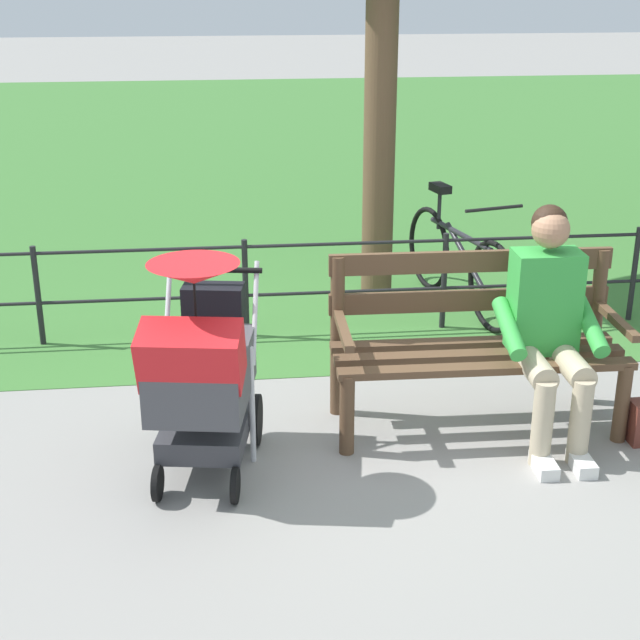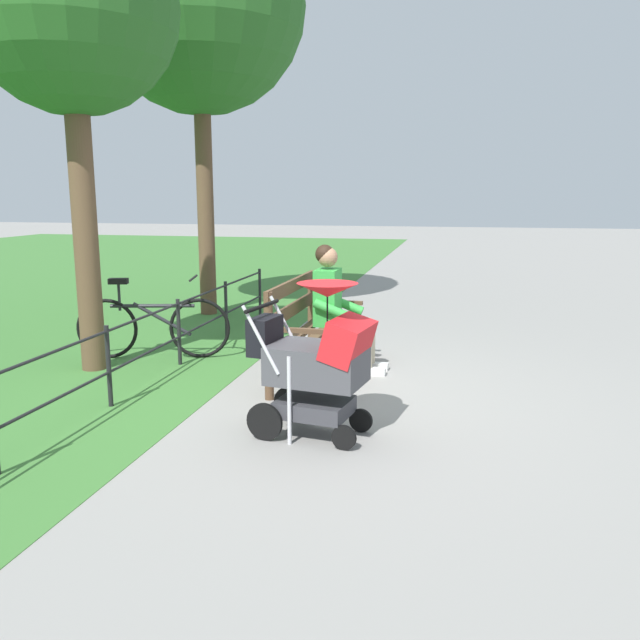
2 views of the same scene
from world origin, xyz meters
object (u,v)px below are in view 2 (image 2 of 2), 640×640
tree_near_bench (70,8)px  bicycle (153,325)px  person_on_bench (338,305)px  stroller (318,358)px  tree_behind_fence (199,6)px  handbag (361,345)px  park_bench (309,325)px

tree_near_bench → bicycle: (-0.55, 0.39, -3.10)m
person_on_bench → tree_near_bench: 3.74m
person_on_bench → stroller: person_on_bench is taller
tree_behind_fence → bicycle: bearing=9.0°
handbag → tree_near_bench: 4.37m
person_on_bench → tree_near_bench: size_ratio=0.28×
person_on_bench → tree_behind_fence: size_ratio=0.22×
bicycle → stroller: bearing=50.1°
bicycle → person_on_bench: bearing=88.7°
tree_near_bench → tree_behind_fence: (-3.19, -0.03, 0.84)m
stroller → bicycle: 2.95m
park_bench → person_on_bench: (-0.33, 0.22, 0.15)m
tree_near_bench → stroller: bearing=63.2°
handbag → park_bench: bearing=-21.1°
person_on_bench → tree_behind_fence: bearing=-137.3°
person_on_bench → bicycle: person_on_bench is taller
stroller → bicycle: size_ratio=0.71×
stroller → tree_behind_fence: bearing=-149.4°
person_on_bench → tree_near_bench: tree_near_bench is taller
tree_behind_fence → bicycle: (2.64, 0.42, -3.93)m
tree_near_bench → bicycle: bearing=144.4°
park_bench → stroller: bearing=15.7°
handbag → bicycle: bicycle is taller
handbag → tree_behind_fence: tree_behind_fence is taller
tree_near_bench → bicycle: 3.17m
stroller → tree_near_bench: (-1.33, -2.65, 2.87)m
park_bench → bicycle: size_ratio=0.99×
park_bench → tree_near_bench: 3.69m
tree_near_bench → person_on_bench: bearing=101.6°
park_bench → tree_behind_fence: (-3.02, -2.25, 3.77)m
handbag → person_on_bench: bearing=-13.1°
stroller → tree_near_bench: tree_near_bench is taller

